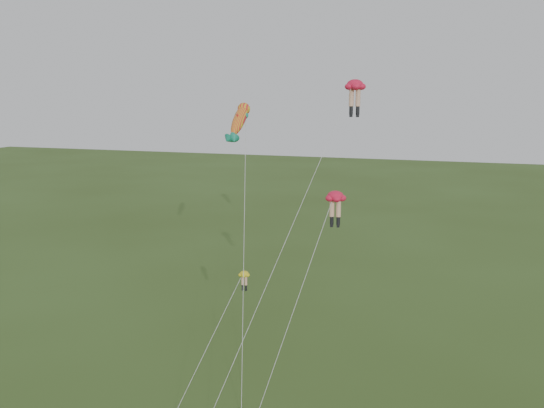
% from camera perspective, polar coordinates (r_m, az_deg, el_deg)
% --- Properties ---
extents(legs_kite_red_high, '(6.70, 15.04, 20.58)m').
position_cam_1_polar(legs_kite_red_high, '(45.10, 7.66, 10.48)').
color(legs_kite_red_high, red).
rests_on(legs_kite_red_high, ground).
extents(legs_kite_red_mid, '(4.42, 6.22, 13.89)m').
position_cam_1_polar(legs_kite_red_mid, '(36.07, 5.82, 0.02)').
color(legs_kite_red_mid, red).
rests_on(legs_kite_red_mid, ground).
extents(legs_kite_yellow, '(3.13, 5.93, 8.04)m').
position_cam_1_polar(legs_kite_yellow, '(40.16, -3.11, -7.66)').
color(legs_kite_yellow, yellow).
rests_on(legs_kite_yellow, ground).
extents(fish_kite, '(2.73, 7.38, 19.24)m').
position_cam_1_polar(fish_kite, '(40.45, -3.06, 7.84)').
color(fish_kite, gold).
rests_on(fish_kite, ground).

